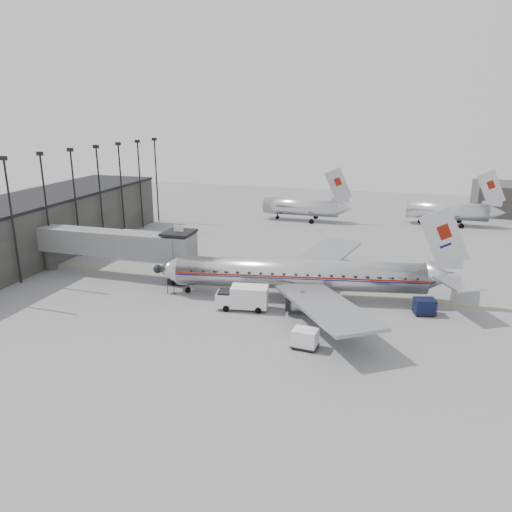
{
  "coord_description": "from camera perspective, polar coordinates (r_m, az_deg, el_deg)",
  "views": [
    {
      "loc": [
        16.46,
        -48.64,
        20.59
      ],
      "look_at": [
        -0.24,
        6.91,
        3.2
      ],
      "focal_mm": 35.0,
      "sensor_mm": 36.0,
      "label": 1
    }
  ],
  "objects": [
    {
      "name": "distant_aircraft_near",
      "position": [
        94.17,
        5.27,
        5.69
      ],
      "size": [
        16.39,
        3.2,
        10.26
      ],
      "color": "silver",
      "rests_on": "ground"
    },
    {
      "name": "ground",
      "position": [
        55.33,
        -1.83,
        -5.17
      ],
      "size": [
        160.0,
        160.0,
        0.0
      ],
      "primitive_type": "plane",
      "color": "slate",
      "rests_on": "ground"
    },
    {
      "name": "floodlight_masts",
      "position": [
        76.7,
        -18.64,
        6.65
      ],
      "size": [
        0.9,
        42.25,
        15.25
      ],
      "color": "black",
      "rests_on": "ground"
    },
    {
      "name": "service_van",
      "position": [
        52.77,
        -1.51,
        -4.71
      ],
      "size": [
        5.68,
        2.91,
        2.55
      ],
      "rotation": [
        0.0,
        0.0,
        0.16
      ],
      "color": "white",
      "rests_on": "ground"
    },
    {
      "name": "jet_bridge",
      "position": [
        64.06,
        -15.08,
        1.26
      ],
      "size": [
        21.0,
        6.2,
        7.1
      ],
      "color": "slate",
      "rests_on": "ground"
    },
    {
      "name": "baggage_cart_navy",
      "position": [
        54.42,
        18.7,
        -5.45
      ],
      "size": [
        2.52,
        2.16,
        1.7
      ],
      "rotation": [
        0.0,
        0.0,
        0.27
      ],
      "color": "black",
      "rests_on": "ground"
    },
    {
      "name": "airliner",
      "position": [
        55.63,
        5.71,
        -2.12
      ],
      "size": [
        34.09,
        31.32,
        10.86
      ],
      "rotation": [
        0.0,
        0.0,
        0.18
      ],
      "color": "silver",
      "rests_on": "ground"
    },
    {
      "name": "ramp_worker",
      "position": [
        58.38,
        -3.1,
        -3.02
      ],
      "size": [
        0.72,
        0.52,
        1.85
      ],
      "primitive_type": "imported",
      "rotation": [
        0.0,
        0.0,
        0.12
      ],
      "color": "yellow",
      "rests_on": "ground"
    },
    {
      "name": "baggage_cart_white",
      "position": [
        44.94,
        5.63,
        -9.33
      ],
      "size": [
        2.4,
        1.92,
        1.77
      ],
      "rotation": [
        0.0,
        0.0,
        -0.09
      ],
      "color": "white",
      "rests_on": "ground"
    },
    {
      "name": "terminal",
      "position": [
        79.13,
        -23.45,
        3.19
      ],
      "size": [
        12.0,
        46.0,
        8.0
      ],
      "primitive_type": "cube",
      "color": "#353330",
      "rests_on": "ground"
    },
    {
      "name": "apron_line",
      "position": [
        59.93,
        2.72,
        -3.42
      ],
      "size": [
        60.0,
        0.15,
        0.01
      ],
      "primitive_type": "cube",
      "rotation": [
        0.0,
        0.0,
        1.57
      ],
      "color": "gold",
      "rests_on": "ground"
    },
    {
      "name": "distant_aircraft_mid",
      "position": [
        96.63,
        21.11,
        4.92
      ],
      "size": [
        16.39,
        3.2,
        10.26
      ],
      "color": "silver",
      "rests_on": "ground"
    }
  ]
}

